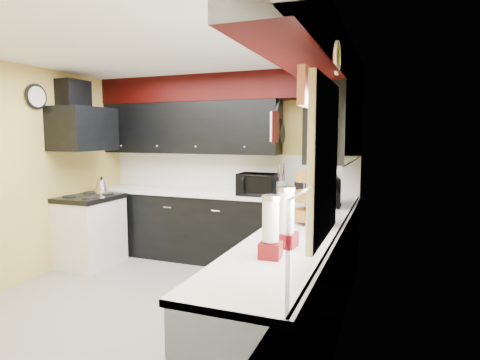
{
  "coord_description": "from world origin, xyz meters",
  "views": [
    {
      "loc": [
        2.18,
        -3.35,
        1.7
      ],
      "look_at": [
        0.56,
        0.86,
        1.2
      ],
      "focal_mm": 30.0,
      "sensor_mm": 36.0,
      "label": 1
    }
  ],
  "objects_px": {
    "toaster_oven": "(257,184)",
    "microwave": "(322,191)",
    "utensil_crock": "(281,188)",
    "kettle": "(102,186)",
    "knife_block": "(299,188)"
  },
  "relations": [
    {
      "from": "toaster_oven",
      "to": "microwave",
      "type": "bearing_deg",
      "value": -25.5
    },
    {
      "from": "utensil_crock",
      "to": "kettle",
      "type": "height_order",
      "value": "utensil_crock"
    },
    {
      "from": "toaster_oven",
      "to": "knife_block",
      "type": "relative_size",
      "value": 2.14
    },
    {
      "from": "toaster_oven",
      "to": "utensil_crock",
      "type": "distance_m",
      "value": 0.3
    },
    {
      "from": "knife_block",
      "to": "toaster_oven",
      "type": "bearing_deg",
      "value": 177.47
    },
    {
      "from": "microwave",
      "to": "toaster_oven",
      "type": "bearing_deg",
      "value": 50.83
    },
    {
      "from": "kettle",
      "to": "knife_block",
      "type": "bearing_deg",
      "value": 10.1
    },
    {
      "from": "microwave",
      "to": "utensil_crock",
      "type": "bearing_deg",
      "value": 35.45
    },
    {
      "from": "toaster_oven",
      "to": "microwave",
      "type": "distance_m",
      "value": 0.99
    },
    {
      "from": "knife_block",
      "to": "microwave",
      "type": "bearing_deg",
      "value": -60.41
    },
    {
      "from": "knife_block",
      "to": "kettle",
      "type": "distance_m",
      "value": 2.67
    },
    {
      "from": "microwave",
      "to": "knife_block",
      "type": "distance_m",
      "value": 0.6
    },
    {
      "from": "utensil_crock",
      "to": "knife_block",
      "type": "distance_m",
      "value": 0.26
    },
    {
      "from": "microwave",
      "to": "kettle",
      "type": "distance_m",
      "value": 2.99
    },
    {
      "from": "toaster_oven",
      "to": "microwave",
      "type": "relative_size",
      "value": 0.9
    }
  ]
}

